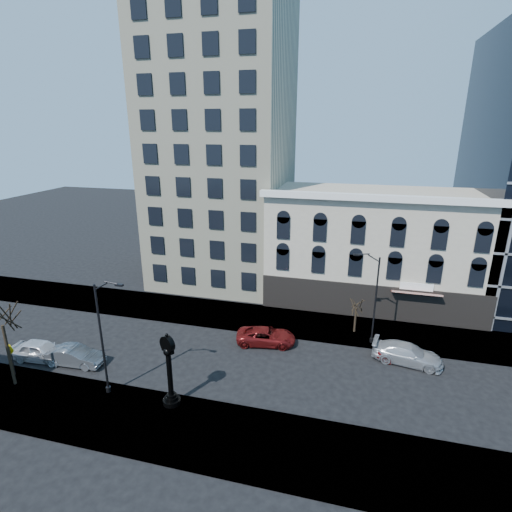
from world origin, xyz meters
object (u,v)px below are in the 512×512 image
(street_clock, at_px, (170,373))
(street_lamp_near, at_px, (106,309))
(car_near_a, at_px, (41,351))
(warning_sign, at_px, (11,354))
(car_near_b, at_px, (75,356))

(street_clock, distance_m, street_lamp_near, 6.09)
(street_lamp_near, xyz_separation_m, car_near_a, (-8.57, 2.45, -6.00))
(warning_sign, distance_m, car_near_b, 4.46)
(street_clock, bearing_deg, car_near_a, -166.81)
(street_lamp_near, relative_size, warning_sign, 3.33)
(warning_sign, bearing_deg, street_clock, 11.75)
(street_clock, xyz_separation_m, car_near_b, (-9.75, 2.53, -1.81))
(street_clock, distance_m, car_near_a, 13.27)
(street_clock, relative_size, car_near_b, 1.16)
(car_near_a, bearing_deg, car_near_b, -92.04)
(street_clock, bearing_deg, warning_sign, -156.12)
(warning_sign, height_order, car_near_b, warning_sign)
(warning_sign, distance_m, car_near_a, 2.70)
(street_lamp_near, height_order, car_near_b, street_lamp_near)
(warning_sign, xyz_separation_m, car_near_b, (3.47, 2.53, -1.19))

